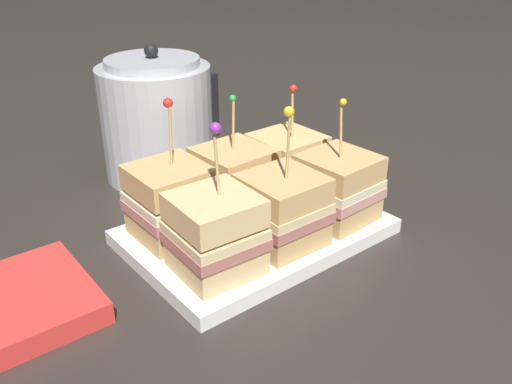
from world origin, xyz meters
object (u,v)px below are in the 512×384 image
Objects in this scene: sandwich_back_right at (287,164)px; sandwich_back_center at (233,182)px; sandwich_front_center at (284,209)px; sandwich_front_right at (338,187)px; kettle_steel at (158,119)px; napkin_stack at (16,305)px; serving_platter at (256,231)px; sandwich_back_left at (171,202)px; sandwich_front_left at (215,234)px.

sandwich_back_center is at bearing -178.75° from sandwich_back_right.
sandwich_front_center reaches higher than sandwich_front_right.
napkin_stack is (-0.29, -0.21, -0.08)m from kettle_steel.
serving_platter is at bearing -7.15° from napkin_stack.
serving_platter is 1.95× the size of sandwich_front_right.
sandwich_front_right and sandwich_back_center have the same top height.
sandwich_front_right is 0.20m from sandwich_back_left.
sandwich_front_right is 1.00× the size of sandwich_back_center.
sandwich_back_right is at bearing 1.65° from napkin_stack.
sandwich_back_left is 1.09× the size of sandwich_back_right.
sandwich_back_right is at bearing -67.46° from kettle_steel.
sandwich_front_right is at bearing -27.02° from sandwich_back_left.
napkin_stack is at bearing 163.51° from sandwich_front_center.
napkin_stack is at bearing -176.57° from sandwich_back_left.
sandwich_front_left is at bearing -90.86° from sandwich_back_left.
sandwich_front_right is (0.09, -0.05, 0.05)m from serving_platter.
sandwich_back_center reaches higher than napkin_stack.
serving_platter is 1.99× the size of sandwich_back_right.
sandwich_back_left is 0.83× the size of kettle_steel.
napkin_stack is at bearing 172.85° from serving_platter.
serving_platter is at bearing -27.07° from sandwich_back_left.
sandwich_back_right is (0.09, 0.05, 0.05)m from serving_platter.
sandwich_front_center reaches higher than serving_platter.
sandwich_front_right is 0.94× the size of sandwich_back_left.
sandwich_front_left is at bearing -153.13° from serving_platter.
sandwich_back_right is at bearing 91.13° from sandwich_front_right.
sandwich_front_left reaches higher than napkin_stack.
sandwich_front_right is (0.18, -0.00, -0.00)m from sandwich_front_left.
napkin_stack reaches higher than serving_platter.
sandwich_front_center is at bearing -16.49° from napkin_stack.
kettle_steel is at bearing 71.19° from sandwich_front_left.
sandwich_front_left is 0.13m from sandwich_back_center.
sandwich_front_left is at bearing -135.02° from sandwich_back_center.
sandwich_back_center is 0.09m from sandwich_back_right.
kettle_steel is at bearing 87.43° from sandwich_back_center.
sandwich_front_left is 0.09m from sandwich_front_center.
sandwich_front_center is 0.29m from kettle_steel.
sandwich_back_center reaches higher than serving_platter.
napkin_stack is (-0.28, 0.08, -0.05)m from sandwich_front_center.
kettle_steel is (-0.08, 0.20, 0.03)m from sandwich_back_right.
sandwich_back_right reaches higher than napkin_stack.
kettle_steel reaches higher than sandwich_front_center.
sandwich_back_center is 1.06× the size of napkin_stack.
serving_platter is 1.83× the size of sandwich_back_left.
sandwich_front_right is at bearing -26.97° from serving_platter.
sandwich_front_center is at bearing -87.91° from sandwich_back_center.
sandwich_front_right is at bearing 0.85° from sandwich_front_center.
kettle_steel reaches higher than sandwich_back_center.
sandwich_back_center is at bearing 136.00° from sandwich_front_right.
sandwich_back_left reaches higher than serving_platter.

